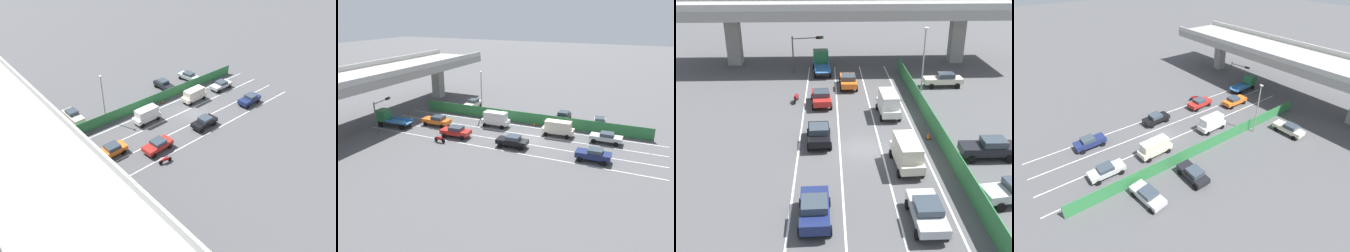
% 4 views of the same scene
% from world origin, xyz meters
% --- Properties ---
extents(ground_plane, '(300.00, 300.00, 0.00)m').
position_xyz_m(ground_plane, '(0.00, 0.00, 0.00)').
color(ground_plane, '#4C4C4F').
extents(lane_line_left_edge, '(0.14, 42.53, 0.01)m').
position_xyz_m(lane_line_left_edge, '(-5.13, 3.26, 0.00)').
color(lane_line_left_edge, silver).
rests_on(lane_line_left_edge, ground).
extents(lane_line_mid_left, '(0.14, 42.53, 0.01)m').
position_xyz_m(lane_line_mid_left, '(-1.71, 3.26, 0.00)').
color(lane_line_mid_left, silver).
rests_on(lane_line_mid_left, ground).
extents(lane_line_mid_right, '(0.14, 42.53, 0.01)m').
position_xyz_m(lane_line_mid_right, '(1.71, 3.26, 0.00)').
color(lane_line_mid_right, silver).
rests_on(lane_line_mid_right, ground).
extents(lane_line_right_edge, '(0.14, 42.53, 0.01)m').
position_xyz_m(lane_line_right_edge, '(5.13, 3.26, 0.00)').
color(lane_line_right_edge, silver).
rests_on(lane_line_right_edge, ground).
extents(elevated_overpass, '(48.56, 11.08, 8.82)m').
position_xyz_m(elevated_overpass, '(0.00, 26.53, 7.10)').
color(elevated_overpass, gray).
rests_on(elevated_overpass, ground).
extents(green_fence, '(0.10, 38.63, 1.82)m').
position_xyz_m(green_fence, '(6.74, 3.26, 0.91)').
color(green_fence, '#2D753D').
rests_on(green_fence, ground).
extents(car_sedan_black, '(2.19, 4.28, 1.59)m').
position_xyz_m(car_sedan_black, '(-3.45, 1.27, 0.88)').
color(car_sedan_black, black).
rests_on(car_sedan_black, ground).
extents(car_sedan_red, '(2.30, 4.45, 1.57)m').
position_xyz_m(car_sedan_red, '(-3.36, 10.23, 0.88)').
color(car_sedan_red, red).
rests_on(car_sedan_red, ground).
extents(car_van_cream, '(2.16, 4.64, 2.22)m').
position_xyz_m(car_van_cream, '(3.27, -3.06, 1.25)').
color(car_van_cream, beige).
rests_on(car_van_cream, ground).
extents(car_taxi_orange, '(2.05, 4.59, 1.59)m').
position_xyz_m(car_taxi_orange, '(-0.24, 15.76, 0.88)').
color(car_taxi_orange, orange).
rests_on(car_taxi_orange, ground).
extents(car_sedan_navy, '(2.10, 4.25, 1.62)m').
position_xyz_m(car_sedan_navy, '(-3.52, -9.52, 0.90)').
color(car_sedan_navy, navy).
rests_on(car_sedan_navy, ground).
extents(car_van_white, '(2.08, 4.39, 2.35)m').
position_xyz_m(car_van_white, '(3.28, 7.08, 1.31)').
color(car_van_white, silver).
rests_on(car_van_white, ground).
extents(car_sedan_silver, '(2.05, 4.37, 1.49)m').
position_xyz_m(car_sedan_silver, '(3.27, -9.95, 0.84)').
color(car_sedan_silver, '#B7BABC').
rests_on(car_sedan_silver, ground).
extents(flatbed_truck_blue, '(2.49, 5.89, 2.60)m').
position_xyz_m(flatbed_truck_blue, '(-3.51, 22.64, 1.33)').
color(flatbed_truck_blue, black).
rests_on(flatbed_truck_blue, ground).
extents(motorcycle, '(0.60, 1.94, 0.93)m').
position_xyz_m(motorcycle, '(-6.07, 11.18, 0.46)').
color(motorcycle, black).
rests_on(motorcycle, ground).
extents(parked_wagon_silver, '(4.70, 2.46, 1.56)m').
position_xyz_m(parked_wagon_silver, '(9.66, -7.94, 0.86)').
color(parked_wagon_silver, '#B2B5B7').
rests_on(parked_wagon_silver, ground).
extents(parked_sedan_dark, '(4.36, 2.03, 1.65)m').
position_xyz_m(parked_sedan_dark, '(10.02, -1.94, 0.91)').
color(parked_sedan_dark, black).
rests_on(parked_sedan_dark, ground).
extents(parked_sedan_cream, '(4.55, 2.01, 1.65)m').
position_xyz_m(parked_sedan_cream, '(11.02, 15.60, 0.90)').
color(parked_sedan_cream, beige).
rests_on(parked_sedan_cream, ground).
extents(traffic_light, '(4.03, 0.89, 4.84)m').
position_xyz_m(traffic_light, '(-5.57, 21.87, 3.51)').
color(traffic_light, '#47474C').
rests_on(traffic_light, ground).
extents(street_lamp, '(0.60, 0.36, 7.75)m').
position_xyz_m(street_lamp, '(7.55, 11.86, 4.65)').
color(street_lamp, gray).
rests_on(street_lamp, ground).
extents(traffic_cone, '(0.47, 0.47, 0.61)m').
position_xyz_m(traffic_cone, '(6.07, 1.60, 0.28)').
color(traffic_cone, orange).
rests_on(traffic_cone, ground).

